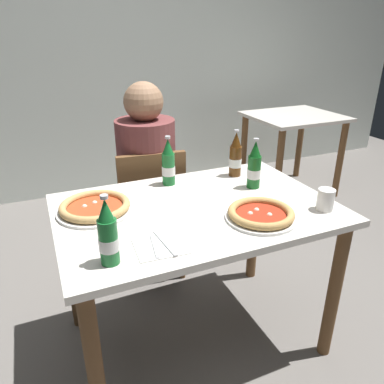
{
  "coord_description": "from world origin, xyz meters",
  "views": [
    {
      "loc": [
        -0.6,
        -1.33,
        1.46
      ],
      "look_at": [
        0.0,
        0.05,
        0.8
      ],
      "focal_mm": 34.63,
      "sensor_mm": 36.0,
      "label": 1
    }
  ],
  "objects_px": {
    "beer_bottle_left": "(235,157)",
    "dining_table_main": "(196,229)",
    "diner_seated": "(148,188)",
    "napkin_with_cutlery": "(160,245)",
    "pizza_margherita_near": "(261,214)",
    "pizza_marinara_far": "(95,207)",
    "dining_table_background": "(293,132)",
    "beer_bottle_extra": "(168,164)",
    "beer_bottle_right": "(254,167)",
    "paper_cup": "(326,200)",
    "chair_behind_table": "(150,207)",
    "beer_bottle_center": "(108,235)"
  },
  "relations": [
    {
      "from": "beer_bottle_center",
      "to": "beer_bottle_extra",
      "type": "height_order",
      "value": "same"
    },
    {
      "from": "dining_table_main",
      "to": "pizza_marinara_far",
      "type": "xyz_separation_m",
      "value": [
        -0.42,
        0.13,
        0.13
      ]
    },
    {
      "from": "diner_seated",
      "to": "paper_cup",
      "type": "bearing_deg",
      "value": -60.23
    },
    {
      "from": "diner_seated",
      "to": "beer_bottle_center",
      "type": "distance_m",
      "value": 1.05
    },
    {
      "from": "beer_bottle_right",
      "to": "chair_behind_table",
      "type": "bearing_deg",
      "value": 125.99
    },
    {
      "from": "dining_table_background",
      "to": "beer_bottle_right",
      "type": "distance_m",
      "value": 1.82
    },
    {
      "from": "beer_bottle_center",
      "to": "paper_cup",
      "type": "xyz_separation_m",
      "value": [
        0.93,
        0.03,
        -0.06
      ]
    },
    {
      "from": "pizza_marinara_far",
      "to": "paper_cup",
      "type": "height_order",
      "value": "paper_cup"
    },
    {
      "from": "chair_behind_table",
      "to": "dining_table_background",
      "type": "height_order",
      "value": "chair_behind_table"
    },
    {
      "from": "dining_table_main",
      "to": "pizza_margherita_near",
      "type": "xyz_separation_m",
      "value": [
        0.2,
        -0.21,
        0.14
      ]
    },
    {
      "from": "pizza_margherita_near",
      "to": "pizza_marinara_far",
      "type": "relative_size",
      "value": 0.9
    },
    {
      "from": "pizza_margherita_near",
      "to": "napkin_with_cutlery",
      "type": "relative_size",
      "value": 1.52
    },
    {
      "from": "chair_behind_table",
      "to": "pizza_margherita_near",
      "type": "bearing_deg",
      "value": 111.55
    },
    {
      "from": "chair_behind_table",
      "to": "paper_cup",
      "type": "distance_m",
      "value": 1.05
    },
    {
      "from": "chair_behind_table",
      "to": "pizza_margherita_near",
      "type": "height_order",
      "value": "chair_behind_table"
    },
    {
      "from": "chair_behind_table",
      "to": "pizza_marinara_far",
      "type": "distance_m",
      "value": 0.68
    },
    {
      "from": "beer_bottle_center",
      "to": "pizza_marinara_far",
      "type": "bearing_deg",
      "value": 87.08
    },
    {
      "from": "chair_behind_table",
      "to": "beer_bottle_extra",
      "type": "distance_m",
      "value": 0.49
    },
    {
      "from": "chair_behind_table",
      "to": "napkin_with_cutlery",
      "type": "distance_m",
      "value": 0.92
    },
    {
      "from": "chair_behind_table",
      "to": "beer_bottle_center",
      "type": "distance_m",
      "value": 1.04
    },
    {
      "from": "dining_table_main",
      "to": "napkin_with_cutlery",
      "type": "bearing_deg",
      "value": -136.64
    },
    {
      "from": "diner_seated",
      "to": "beer_bottle_center",
      "type": "bearing_deg",
      "value": -113.77
    },
    {
      "from": "pizza_marinara_far",
      "to": "beer_bottle_extra",
      "type": "bearing_deg",
      "value": 22.79
    },
    {
      "from": "pizza_marinara_far",
      "to": "beer_bottle_center",
      "type": "distance_m",
      "value": 0.41
    },
    {
      "from": "dining_table_background",
      "to": "beer_bottle_right",
      "type": "relative_size",
      "value": 3.24
    },
    {
      "from": "dining_table_background",
      "to": "beer_bottle_extra",
      "type": "bearing_deg",
      "value": -146.12
    },
    {
      "from": "beer_bottle_left",
      "to": "paper_cup",
      "type": "xyz_separation_m",
      "value": [
        0.15,
        -0.51,
        -0.06
      ]
    },
    {
      "from": "beer_bottle_extra",
      "to": "napkin_with_cutlery",
      "type": "bearing_deg",
      "value": -113.46
    },
    {
      "from": "chair_behind_table",
      "to": "beer_bottle_right",
      "type": "distance_m",
      "value": 0.74
    },
    {
      "from": "beer_bottle_right",
      "to": "paper_cup",
      "type": "bearing_deg",
      "value": -66.22
    },
    {
      "from": "dining_table_background",
      "to": "pizza_marinara_far",
      "type": "relative_size",
      "value": 2.47
    },
    {
      "from": "pizza_marinara_far",
      "to": "paper_cup",
      "type": "distance_m",
      "value": 0.98
    },
    {
      "from": "beer_bottle_right",
      "to": "napkin_with_cutlery",
      "type": "height_order",
      "value": "beer_bottle_right"
    },
    {
      "from": "beer_bottle_right",
      "to": "beer_bottle_extra",
      "type": "height_order",
      "value": "same"
    },
    {
      "from": "beer_bottle_left",
      "to": "dining_table_main",
      "type": "bearing_deg",
      "value": -142.0
    },
    {
      "from": "beer_bottle_left",
      "to": "pizza_marinara_far",
      "type": "bearing_deg",
      "value": -169.59
    },
    {
      "from": "diner_seated",
      "to": "pizza_marinara_far",
      "type": "bearing_deg",
      "value": -126.27
    },
    {
      "from": "pizza_marinara_far",
      "to": "beer_bottle_center",
      "type": "relative_size",
      "value": 1.31
    },
    {
      "from": "pizza_marinara_far",
      "to": "beer_bottle_center",
      "type": "bearing_deg",
      "value": -92.92
    },
    {
      "from": "dining_table_background",
      "to": "pizza_marinara_far",
      "type": "distance_m",
      "value": 2.38
    },
    {
      "from": "dining_table_background",
      "to": "paper_cup",
      "type": "xyz_separation_m",
      "value": [
        -1.11,
        -1.63,
        0.21
      ]
    },
    {
      "from": "pizza_margherita_near",
      "to": "pizza_marinara_far",
      "type": "distance_m",
      "value": 0.7
    },
    {
      "from": "chair_behind_table",
      "to": "beer_bottle_left",
      "type": "bearing_deg",
      "value": 143.55
    },
    {
      "from": "beer_bottle_center",
      "to": "chair_behind_table",
      "type": "bearing_deg",
      "value": 65.44
    },
    {
      "from": "dining_table_main",
      "to": "beer_bottle_right",
      "type": "height_order",
      "value": "beer_bottle_right"
    },
    {
      "from": "pizza_margherita_near",
      "to": "napkin_with_cutlery",
      "type": "xyz_separation_m",
      "value": [
        -0.45,
        -0.03,
        -0.02
      ]
    },
    {
      "from": "pizza_marinara_far",
      "to": "napkin_with_cutlery",
      "type": "bearing_deg",
      "value": -65.86
    },
    {
      "from": "diner_seated",
      "to": "napkin_with_cutlery",
      "type": "relative_size",
      "value": 6.3
    },
    {
      "from": "dining_table_main",
      "to": "diner_seated",
      "type": "xyz_separation_m",
      "value": [
        -0.03,
        0.66,
        -0.05
      ]
    },
    {
      "from": "diner_seated",
      "to": "paper_cup",
      "type": "height_order",
      "value": "diner_seated"
    }
  ]
}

